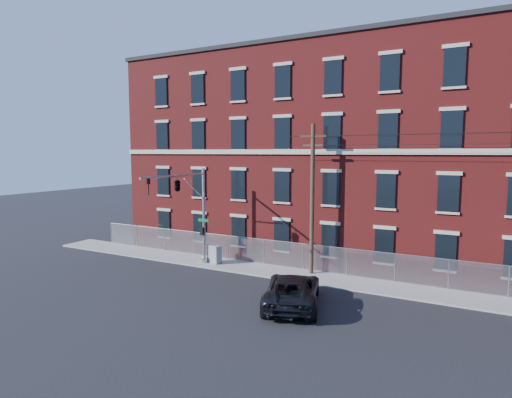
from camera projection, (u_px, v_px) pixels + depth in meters
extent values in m
plane|color=black|center=(245.00, 294.00, 25.03)|extent=(140.00, 140.00, 0.00)
cube|color=#999690|center=(477.00, 301.00, 23.77)|extent=(65.00, 3.00, 0.12)
cube|color=maroon|center=(485.00, 156.00, 30.79)|extent=(55.00, 14.00, 16.00)
cube|color=black|center=(492.00, 39.00, 29.90)|extent=(55.30, 14.30, 0.30)
cube|color=#ABA28F|center=(485.00, 152.00, 24.56)|extent=(55.00, 0.18, 0.35)
cube|color=black|center=(164.00, 224.00, 36.43)|extent=(1.20, 0.10, 2.20)
cube|color=black|center=(163.00, 182.00, 36.04)|extent=(1.20, 0.10, 2.20)
cube|color=black|center=(162.00, 136.00, 35.63)|extent=(1.20, 0.10, 2.20)
cube|color=black|center=(161.00, 92.00, 35.23)|extent=(1.20, 0.10, 2.20)
cube|color=black|center=(200.00, 227.00, 34.71)|extent=(1.20, 0.10, 2.20)
cube|color=black|center=(199.00, 183.00, 34.32)|extent=(1.20, 0.10, 2.20)
cube|color=black|center=(198.00, 135.00, 33.90)|extent=(1.20, 0.10, 2.20)
cube|color=black|center=(198.00, 89.00, 33.51)|extent=(1.20, 0.10, 2.20)
cube|color=black|center=(238.00, 231.00, 32.99)|extent=(1.20, 0.10, 2.20)
cube|color=black|center=(238.00, 185.00, 32.60)|extent=(1.20, 0.10, 2.20)
cube|color=black|center=(238.00, 134.00, 32.18)|extent=(1.20, 0.10, 2.20)
cube|color=black|center=(238.00, 86.00, 31.79)|extent=(1.20, 0.10, 2.20)
cube|color=black|center=(282.00, 236.00, 31.27)|extent=(1.20, 0.10, 2.20)
cube|color=black|center=(282.00, 187.00, 30.87)|extent=(1.20, 0.10, 2.20)
cube|color=black|center=(282.00, 133.00, 30.46)|extent=(1.20, 0.10, 2.20)
cube|color=black|center=(283.00, 82.00, 30.07)|extent=(1.20, 0.10, 2.20)
cube|color=black|center=(330.00, 241.00, 29.54)|extent=(1.20, 0.10, 2.20)
cube|color=black|center=(331.00, 189.00, 29.15)|extent=(1.20, 0.10, 2.20)
cube|color=black|center=(332.00, 132.00, 28.74)|extent=(1.20, 0.10, 2.20)
cube|color=black|center=(333.00, 77.00, 28.35)|extent=(1.20, 0.10, 2.20)
cube|color=black|center=(384.00, 246.00, 27.82)|extent=(1.20, 0.10, 2.20)
cube|color=black|center=(386.00, 191.00, 27.43)|extent=(1.20, 0.10, 2.20)
cube|color=black|center=(388.00, 131.00, 27.02)|extent=(1.20, 0.10, 2.20)
cube|color=black|center=(390.00, 73.00, 26.62)|extent=(1.20, 0.10, 2.20)
cube|color=black|center=(445.00, 252.00, 26.10)|extent=(1.20, 0.10, 2.20)
cube|color=black|center=(448.00, 194.00, 25.71)|extent=(1.20, 0.10, 2.20)
cube|color=black|center=(451.00, 130.00, 25.29)|extent=(1.20, 0.10, 2.20)
cube|color=black|center=(455.00, 67.00, 24.90)|extent=(1.20, 0.10, 2.20)
cube|color=#A5A8AD|center=(478.00, 278.00, 24.81)|extent=(59.00, 0.02, 1.80)
cylinder|color=#9EA0A5|center=(479.00, 263.00, 24.71)|extent=(59.00, 0.04, 0.04)
cylinder|color=#9EA0A5|center=(111.00, 233.00, 38.66)|extent=(0.06, 0.06, 1.85)
cylinder|color=#9EA0A5|center=(137.00, 236.00, 37.20)|extent=(0.06, 0.06, 1.85)
cylinder|color=#9EA0A5|center=(165.00, 239.00, 35.74)|extent=(0.06, 0.06, 1.85)
cylinder|color=#9EA0A5|center=(195.00, 243.00, 34.29)|extent=(0.06, 0.06, 1.85)
cylinder|color=#9EA0A5|center=(228.00, 247.00, 32.83)|extent=(0.06, 0.06, 1.85)
cylinder|color=#9EA0A5|center=(264.00, 252.00, 31.37)|extent=(0.06, 0.06, 1.85)
cylinder|color=#9EA0A5|center=(303.00, 256.00, 29.91)|extent=(0.06, 0.06, 1.85)
cylinder|color=#9EA0A5|center=(347.00, 262.00, 28.45)|extent=(0.06, 0.06, 1.85)
cylinder|color=#9EA0A5|center=(395.00, 268.00, 26.99)|extent=(0.06, 0.06, 1.85)
cylinder|color=#9EA0A5|center=(449.00, 274.00, 25.54)|extent=(0.06, 0.06, 1.85)
cylinder|color=#9EA0A5|center=(509.00, 282.00, 24.08)|extent=(0.06, 0.06, 1.85)
cylinder|color=#9EA0A5|center=(204.00, 216.00, 31.40)|extent=(0.22, 0.22, 7.00)
cylinder|color=#9EA0A5|center=(205.00, 260.00, 31.76)|extent=(0.50, 0.50, 0.40)
cylinder|color=#9EA0A5|center=(175.00, 176.00, 28.21)|extent=(0.14, 6.50, 0.14)
cylinder|color=#9EA0A5|center=(194.00, 189.00, 30.12)|extent=(0.08, 2.18, 1.56)
cube|color=#0C592D|center=(203.00, 220.00, 31.28)|extent=(0.90, 0.03, 0.22)
cube|color=black|center=(202.00, 231.00, 31.30)|extent=(0.25, 0.25, 0.60)
imported|color=black|center=(148.00, 187.00, 26.04)|extent=(0.16, 0.20, 1.00)
imported|color=black|center=(177.00, 184.00, 28.49)|extent=(0.53, 2.48, 1.00)
cylinder|color=#403020|center=(312.00, 200.00, 28.44)|extent=(0.28, 0.28, 10.00)
cube|color=#403020|center=(313.00, 136.00, 27.99)|extent=(1.80, 0.12, 0.12)
cube|color=#403020|center=(313.00, 145.00, 28.05)|extent=(1.40, 0.12, 0.12)
imported|color=black|center=(292.00, 290.00, 23.19)|extent=(4.59, 6.63, 1.68)
cube|color=slate|center=(214.00, 254.00, 31.59)|extent=(1.16, 0.81, 1.32)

